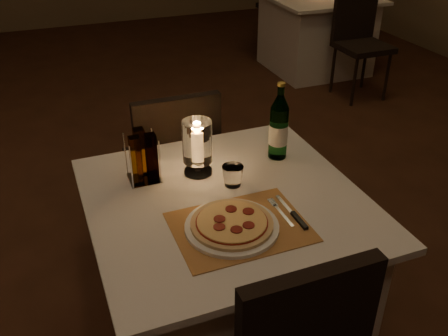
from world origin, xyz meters
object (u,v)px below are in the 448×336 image
object	(u,v)px
main_table	(226,273)
hurricane_candle	(197,143)
neighbor_table_right	(316,33)
pizza	(232,223)
tumbler	(233,176)
chair_far	(174,155)
plate	(232,227)
water_bottle	(279,128)

from	to	relation	value
main_table	hurricane_candle	xyz separation A→B (m)	(-0.04, 0.21, 0.50)
hurricane_candle	neighbor_table_right	world-z (taller)	hurricane_candle
pizza	tumbler	size ratio (longest dim) A/B	3.39
chair_far	neighbor_table_right	xyz separation A→B (m)	(2.14, 2.22, -0.18)
chair_far	tumbler	bearing A→B (deg)	-84.78
chair_far	hurricane_candle	bearing A→B (deg)	-94.15
plate	neighbor_table_right	size ratio (longest dim) A/B	0.32
tumbler	water_bottle	distance (m)	0.31
chair_far	tumbler	world-z (taller)	chair_far
neighbor_table_right	hurricane_candle	bearing A→B (deg)	-128.64
water_bottle	neighbor_table_right	xyz separation A→B (m)	(1.82, 2.72, -0.50)
hurricane_candle	pizza	bearing A→B (deg)	-91.96
plate	hurricane_candle	bearing A→B (deg)	88.02
plate	water_bottle	distance (m)	0.55
main_table	hurricane_candle	size ratio (longest dim) A/B	4.42
pizza	hurricane_candle	bearing A→B (deg)	88.04
tumbler	water_bottle	xyz separation A→B (m)	(0.26, 0.14, 0.09)
pizza	hurricane_candle	size ratio (longest dim) A/B	1.24
chair_far	neighbor_table_right	size ratio (longest dim) A/B	0.90
water_bottle	neighbor_table_right	bearing A→B (deg)	56.19
chair_far	neighbor_table_right	distance (m)	3.09
water_bottle	hurricane_candle	size ratio (longest dim) A/B	1.46
chair_far	pizza	distance (m)	0.92
main_table	water_bottle	xyz separation A→B (m)	(0.32, 0.22, 0.50)
main_table	hurricane_candle	distance (m)	0.54
tumbler	hurricane_candle	xyz separation A→B (m)	(-0.09, 0.14, 0.09)
tumbler	neighbor_table_right	size ratio (longest dim) A/B	0.08
pizza	tumbler	distance (m)	0.28
plate	tumbler	xyz separation A→B (m)	(0.11, 0.26, 0.03)
chair_far	water_bottle	distance (m)	0.67
plate	water_bottle	xyz separation A→B (m)	(0.37, 0.40, 0.12)
water_bottle	hurricane_candle	bearing A→B (deg)	-179.34
water_bottle	tumbler	bearing A→B (deg)	-151.87
plate	pizza	bearing A→B (deg)	-13.26
neighbor_table_right	tumbler	bearing A→B (deg)	-126.07
plate	neighbor_table_right	world-z (taller)	plate
water_bottle	neighbor_table_right	size ratio (longest dim) A/B	0.33
pizza	main_table	bearing A→B (deg)	74.53
pizza	plate	bearing A→B (deg)	166.74
plate	water_bottle	size ratio (longest dim) A/B	0.97
main_table	chair_far	distance (m)	0.74
main_table	tumbler	xyz separation A→B (m)	(0.06, 0.08, 0.41)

